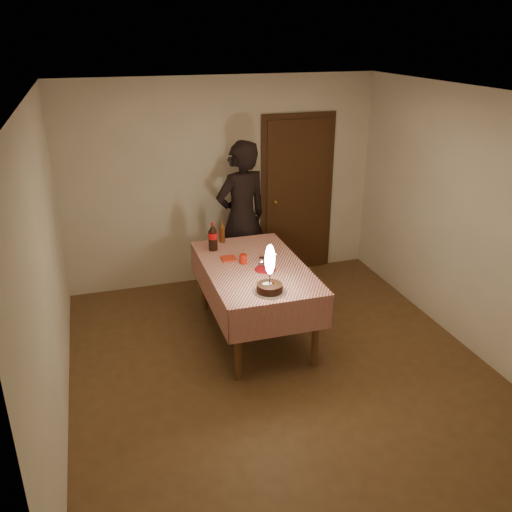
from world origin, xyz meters
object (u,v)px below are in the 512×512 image
clear_cup (262,262)px  cola_bottle (213,237)px  birthday_cake (270,279)px  dining_table (255,275)px  photographer (242,218)px  red_plate (265,269)px  red_cup (243,259)px  amber_bottle_left (222,232)px

clear_cup → cola_bottle: 0.70m
birthday_cake → cola_bottle: 1.20m
dining_table → clear_cup: 0.17m
cola_bottle → photographer: photographer is taller
red_plate → birthday_cake: bearing=-103.4°
cola_bottle → photographer: (0.50, 0.59, -0.02)m
birthday_cake → red_cup: size_ratio=4.74×
red_cup → dining_table: bearing=-44.9°
birthday_cake → clear_cup: 0.62m
cola_bottle → amber_bottle_left: size_ratio=1.25×
amber_bottle_left → photographer: (0.34, 0.38, 0.02)m
dining_table → red_plate: red_plate is taller
amber_bottle_left → red_cup: bearing=-84.4°
amber_bottle_left → photographer: size_ratio=0.13×
dining_table → clear_cup: (0.07, -0.02, 0.15)m
birthday_cake → red_plate: birthday_cake is taller
clear_cup → amber_bottle_left: amber_bottle_left is taller
birthday_cake → photographer: (0.23, 1.76, 0.00)m
red_cup → red_plate: bearing=-53.0°
dining_table → amber_bottle_left: 0.80m
cola_bottle → photographer: size_ratio=0.17×
dining_table → amber_bottle_left: amber_bottle_left is taller
dining_table → clear_cup: bearing=-18.0°
photographer → red_plate: bearing=-95.0°
dining_table → birthday_cake: birthday_cake is taller
red_cup → amber_bottle_left: (-0.06, 0.66, 0.07)m
red_plate → clear_cup: (-0.00, 0.11, 0.04)m
photographer → red_cup: bearing=-105.0°
red_cup → amber_bottle_left: 0.67m
birthday_cake → red_plate: (0.12, 0.49, -0.13)m
birthday_cake → photographer: size_ratio=0.25×
red_plate → cola_bottle: (-0.39, 0.68, 0.15)m
clear_cup → birthday_cake: bearing=-101.1°
dining_table → clear_cup: clear_cup is taller
birthday_cake → amber_bottle_left: 1.38m
cola_bottle → dining_table: bearing=-60.4°
amber_bottle_left → dining_table: bearing=-78.1°
red_plate → clear_cup: size_ratio=2.44×
dining_table → amber_bottle_left: size_ratio=6.75×
red_plate → cola_bottle: size_ratio=0.69×
red_cup → photographer: size_ratio=0.05×
red_cup → clear_cup: red_cup is taller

